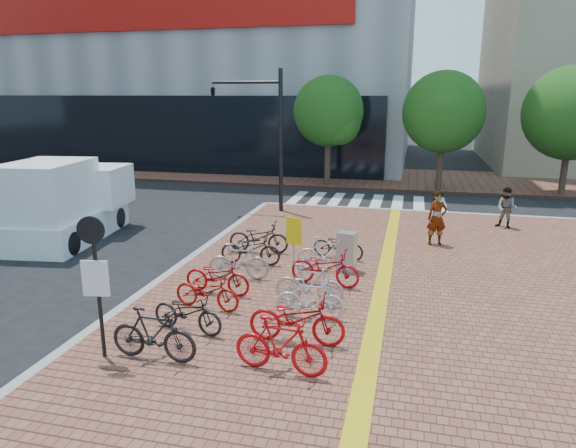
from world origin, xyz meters
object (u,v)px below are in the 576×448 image
(bike_0, at_px, (153,334))
(notice_sign, at_px, (95,270))
(bike_4, at_px, (239,261))
(bike_5, at_px, (250,249))
(bike_11, at_px, (325,267))
(bike_6, at_px, (259,237))
(box_truck, at_px, (67,203))
(bike_12, at_px, (326,254))
(pedestrian_a, at_px, (437,218))
(bike_7, at_px, (281,345))
(traffic_light_pole, at_px, (249,114))
(bike_8, at_px, (297,319))
(bike_3, at_px, (217,276))
(bike_10, at_px, (309,284))
(pedestrian_b, at_px, (507,208))
(bike_2, at_px, (207,291))
(yellow_sign, at_px, (294,236))
(bike_13, at_px, (338,245))
(utility_box, at_px, (347,252))
(bike_1, at_px, (187,312))
(bike_9, at_px, (310,299))

(bike_0, distance_m, notice_sign, 1.61)
(bike_4, relative_size, bike_5, 0.93)
(bike_11, bearing_deg, notice_sign, 151.72)
(bike_4, distance_m, bike_6, 2.48)
(bike_4, relative_size, box_truck, 0.32)
(bike_12, relative_size, pedestrian_a, 0.91)
(bike_7, height_order, traffic_light_pole, traffic_light_pole)
(bike_8, distance_m, pedestrian_a, 8.56)
(bike_3, distance_m, bike_10, 2.41)
(pedestrian_a, bearing_deg, pedestrian_b, 32.64)
(bike_0, bearing_deg, bike_6, 1.57)
(bike_6, distance_m, bike_7, 7.38)
(bike_2, distance_m, bike_10, 2.45)
(box_truck, bearing_deg, yellow_sign, -15.01)
(bike_13, distance_m, traffic_light_pole, 8.55)
(bike_3, bearing_deg, bike_0, -174.36)
(bike_2, height_order, bike_4, bike_4)
(bike_0, height_order, bike_12, bike_0)
(pedestrian_a, distance_m, notice_sign, 11.54)
(bike_7, relative_size, pedestrian_b, 1.15)
(traffic_light_pole, bearing_deg, bike_7, -70.02)
(bike_11, bearing_deg, bike_10, -178.73)
(bike_4, distance_m, utility_box, 3.12)
(bike_10, relative_size, bike_11, 0.90)
(bike_12, bearing_deg, pedestrian_a, -47.83)
(pedestrian_b, distance_m, box_truck, 16.12)
(bike_10, bearing_deg, box_truck, 67.19)
(bike_5, distance_m, yellow_sign, 1.90)
(bike_1, bearing_deg, bike_2, 12.62)
(bike_2, xyz_separation_m, bike_13, (2.46, 4.54, -0.02))
(bike_0, bearing_deg, box_truck, 45.49)
(bike_1, bearing_deg, bike_7, -106.34)
(bike_13, bearing_deg, bike_0, 170.89)
(bike_6, xyz_separation_m, yellow_sign, (1.63, -2.07, 0.69))
(bike_11, bearing_deg, bike_2, 139.34)
(bike_0, distance_m, bike_12, 6.30)
(bike_5, bearing_deg, box_truck, 76.42)
(bike_7, xyz_separation_m, bike_8, (0.03, 1.20, -0.01))
(bike_5, relative_size, utility_box, 1.60)
(bike_2, xyz_separation_m, box_truck, (-7.25, 4.84, 0.78))
(bike_9, bearing_deg, bike_8, 175.60)
(bike_1, xyz_separation_m, traffic_light_pole, (-2.37, 11.83, 3.68))
(bike_4, bearing_deg, utility_box, -70.82)
(bike_11, height_order, box_truck, box_truck)
(bike_1, distance_m, bike_5, 4.61)
(pedestrian_a, bearing_deg, bike_3, -148.68)
(bike_0, bearing_deg, yellow_sign, -16.36)
(bike_8, relative_size, pedestrian_b, 1.29)
(pedestrian_a, distance_m, yellow_sign, 5.85)
(bike_5, relative_size, bike_9, 1.15)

